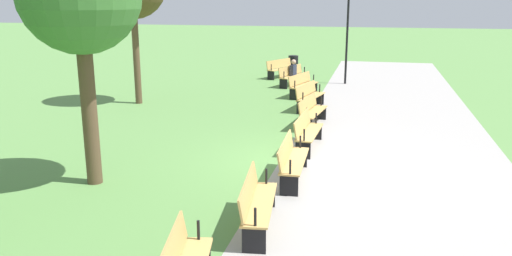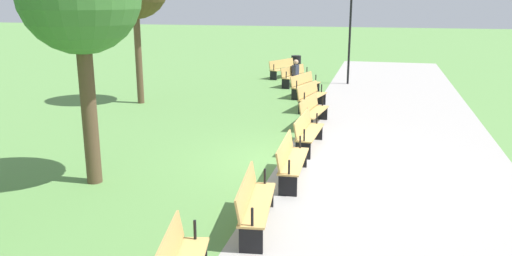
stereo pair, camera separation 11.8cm
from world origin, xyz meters
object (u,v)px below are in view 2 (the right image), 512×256
Objects in this scene: bench_3 at (311,96)px; person_seated at (297,72)px; lamp_post at (351,19)px; bench_2 at (304,84)px; trash_bin at (296,64)px; bench_4 at (313,111)px; bench_6 at (291,159)px; bench_0 at (284,68)px; bench_5 at (307,131)px; bench_1 at (295,75)px; bench_7 at (254,201)px.

person_seated is at bearing -153.25° from bench_3.
person_seated is 0.28× the size of lamp_post.
trash_bin is at bearing -151.33° from bench_2.
bench_6 is at bearing 9.24° from bench_4.
lamp_post is at bearing 95.67° from bench_0.
bench_2 is 7.44m from bench_5.
bench_2 is at bearing -161.55° from bench_4.
bench_5 is 9.77m from person_seated.
bench_6 is at bearing 16.17° from bench_3.
bench_6 is at bearing 36.95° from bench_0.
bench_0 is 0.98× the size of bench_2.
bench_0 is 2.18× the size of trash_bin.
trash_bin is (-4.11, -0.65, -0.03)m from bench_1.
bench_2 is at bearing 12.48° from trash_bin.
bench_1 is 2.21× the size of trash_bin.
bench_2 and bench_4 have the same top height.
bench_7 is at bearing 20.79° from bench_2.
bench_0 and bench_4 have the same top height.
bench_6 is 2.19× the size of trash_bin.
bench_2 is at bearing 39.24° from bench_1.
bench_5 and bench_7 have the same top height.
bench_0 is 4.26m from lamp_post.
bench_4 and bench_7 have the same top height.
bench_1 is 7.44m from bench_4.
trash_bin is (-3.00, -2.93, -2.51)m from lamp_post.
bench_5 is (7.34, 1.19, 0.00)m from bench_2.
bench_7 is at bearing -1.85° from lamp_post.
lamp_post is at bearing -176.55° from bench_4.
bench_2 is at bearing 46.16° from bench_0.
bench_7 is 15.98m from lamp_post.
person_seated is 4.29m from trash_bin.
bench_5 is (9.70, 1.98, 0.00)m from bench_1.
person_seated is (0.11, 0.11, 0.16)m from bench_1.
bench_7 is 18.93m from trash_bin.
bench_4 is at bearing 33.97° from person_seated.
bench_3 is 1.01× the size of bench_4.
lamp_post is (1.17, 3.26, 2.49)m from bench_0.
bench_2 is 6.62m from trash_bin.
bench_1 is at bearing -63.98° from lamp_post.
bench_0 is 2.63m from person_seated.
bench_3 is at bearing 36.93° from bench_1.
bench_5 is at bearing 177.69° from bench_6.
bench_7 is at bearing 34.65° from bench_0.
bench_0 is 7.44m from bench_3.
lamp_post reaches higher than trash_bin.
lamp_post is (-3.47, 1.50, 2.49)m from bench_2.
bench_1 is 0.99× the size of bench_2.
lamp_post reaches higher than bench_6.
bench_4 is (2.45, 0.40, 0.00)m from bench_3.
bench_0 is 0.99× the size of bench_7.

